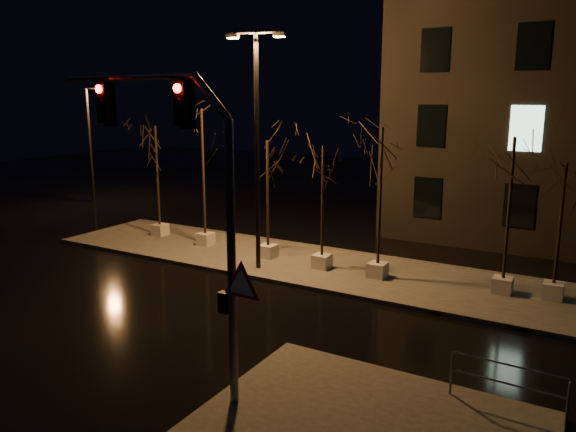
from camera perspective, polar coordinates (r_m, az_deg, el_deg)
The scene contains 14 objects.
ground at distance 18.85m, azimuth -9.24°, elevation -9.31°, with size 90.00×90.00×0.00m, color black.
median at distance 23.49m, azimuth 0.07°, elevation -4.61°, with size 22.00×5.00×0.15m, color #46453F.
sidewalk_corner at distance 12.62m, azimuth 8.45°, elevation -20.43°, with size 7.00×5.00×0.15m, color #46453F.
tree_0 at distance 27.50m, azimuth -13.25°, elevation 6.48°, with size 1.80×1.80×5.45m.
tree_1 at distance 25.23m, azimuth -8.70°, elevation 7.65°, with size 1.80×1.80×6.30m.
tree_2 at distance 22.99m, azimuth -2.11°, elevation 4.97°, with size 1.80×1.80×5.04m.
tree_3 at distance 21.56m, azimuth 3.57°, elevation 4.27°, with size 1.80×1.80×4.94m.
tree_4 at distance 20.59m, azimuth 9.46°, elevation 5.47°, with size 1.80×1.80×5.75m.
tree_5 at distance 20.06m, azimuth 21.80°, elevation 4.09°, with size 1.80×1.80×5.52m.
tree_6 at distance 20.24m, azimuth 26.18°, elevation 2.02°, with size 1.80×1.80×4.71m.
traffic_signal_mast at distance 12.41m, azimuth -10.11°, elevation 2.77°, with size 5.87×0.44×7.18m.
streetlight_main at distance 21.44m, azimuth -3.18°, elevation 8.08°, with size 2.22×0.82×8.98m.
streetlight_far at distance 38.35m, azimuth -19.38°, elevation 7.26°, with size 1.44×0.34×7.34m.
guard_rail_a at distance 13.46m, azimuth 21.38°, elevation -15.23°, with size 2.46×0.14×1.06m.
Camera 1 is at (11.28, -13.46, 6.84)m, focal length 35.00 mm.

